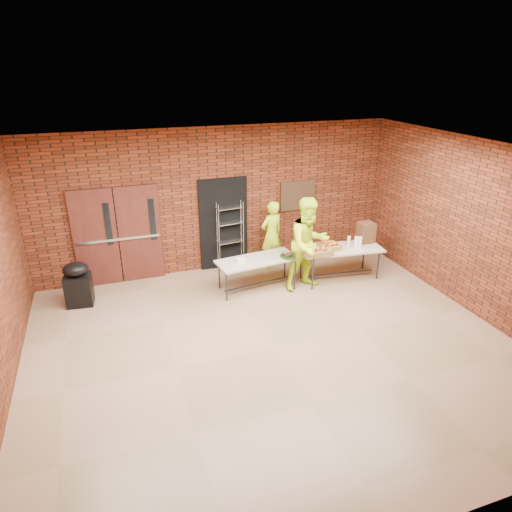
{
  "coord_description": "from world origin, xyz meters",
  "views": [
    {
      "loc": [
        -2.39,
        -5.97,
        4.45
      ],
      "look_at": [
        0.16,
        1.4,
        1.09
      ],
      "focal_mm": 32.0,
      "sensor_mm": 36.0,
      "label": 1
    }
  ],
  "objects": [
    {
      "name": "dark_doorway",
      "position": [
        0.1,
        3.46,
        1.05
      ],
      "size": [
        1.1,
        0.06,
        2.1
      ],
      "primitive_type": "cube",
      "color": "black",
      "rests_on": "room"
    },
    {
      "name": "bronze_plaque",
      "position": [
        1.9,
        3.45,
        1.55
      ],
      "size": [
        0.85,
        0.04,
        0.7
      ],
      "primitive_type": "cube",
      "color": "#3A2617",
      "rests_on": "room"
    },
    {
      "name": "coffee_dispenser",
      "position": [
        3.0,
        2.16,
        0.95
      ],
      "size": [
        0.34,
        0.3,
        0.44
      ],
      "primitive_type": "cube",
      "color": "#54361C",
      "rests_on": "table_right"
    },
    {
      "name": "room",
      "position": [
        0.0,
        0.0,
        1.6
      ],
      "size": [
        8.08,
        7.08,
        3.28
      ],
      "color": "olive",
      "rests_on": "ground"
    },
    {
      "name": "wire_rack",
      "position": [
        0.22,
        3.32,
        0.79
      ],
      "size": [
        0.6,
        0.26,
        1.59
      ],
      "primitive_type": null,
      "rotation": [
        0.0,
        0.0,
        0.11
      ],
      "color": "#B1B1B8",
      "rests_on": "room"
    },
    {
      "name": "basket_apples",
      "position": [
        1.74,
        1.86,
        0.79
      ],
      "size": [
        0.46,
        0.36,
        0.14
      ],
      "color": "olive",
      "rests_on": "table_right"
    },
    {
      "name": "cup_stack_front",
      "position": [
        2.6,
        1.89,
        0.86
      ],
      "size": [
        0.09,
        0.09,
        0.27
      ],
      "primitive_type": "cylinder",
      "color": "white",
      "rests_on": "table_right"
    },
    {
      "name": "basket_oranges",
      "position": [
        2.0,
        2.04,
        0.79
      ],
      "size": [
        0.48,
        0.38,
        0.15
      ],
      "color": "olive",
      "rests_on": "table_right"
    },
    {
      "name": "table_right",
      "position": [
        2.31,
        2.02,
        0.67
      ],
      "size": [
        1.85,
        0.95,
        0.73
      ],
      "rotation": [
        0.0,
        0.0,
        -0.12
      ],
      "color": "tan",
      "rests_on": "room"
    },
    {
      "name": "volunteer_woman",
      "position": [
        1.13,
        3.1,
        0.79
      ],
      "size": [
        0.67,
        0.54,
        1.58
      ],
      "primitive_type": "imported",
      "rotation": [
        0.0,
        0.0,
        3.46
      ],
      "color": "#CEF11A",
      "rests_on": "room"
    },
    {
      "name": "muffin_tray",
      "position": [
        1.11,
        2.04,
        0.73
      ],
      "size": [
        0.39,
        0.39,
        0.1
      ],
      "color": "#134612",
      "rests_on": "table_left"
    },
    {
      "name": "cup_stack_mid",
      "position": [
        2.69,
        1.88,
        0.85
      ],
      "size": [
        0.08,
        0.08,
        0.25
      ],
      "primitive_type": "cylinder",
      "color": "white",
      "rests_on": "table_right"
    },
    {
      "name": "covered_grill",
      "position": [
        -3.07,
        2.65,
        0.45
      ],
      "size": [
        0.53,
        0.46,
        0.9
      ],
      "rotation": [
        0.0,
        0.0,
        -0.11
      ],
      "color": "black",
      "rests_on": "room"
    },
    {
      "name": "cup_stack_back",
      "position": [
        2.54,
        2.08,
        0.83
      ],
      "size": [
        0.07,
        0.07,
        0.21
      ],
      "primitive_type": "cylinder",
      "color": "white",
      "rests_on": "table_right"
    },
    {
      "name": "double_doors",
      "position": [
        -2.2,
        3.44,
        1.05
      ],
      "size": [
        1.78,
        0.12,
        2.1
      ],
      "color": "#4E2216",
      "rests_on": "room"
    },
    {
      "name": "table_left",
      "position": [
        0.44,
        2.13,
        0.63
      ],
      "size": [
        1.74,
        0.91,
        0.68
      ],
      "rotation": [
        0.0,
        0.0,
        0.13
      ],
      "color": "tan",
      "rests_on": "room"
    },
    {
      "name": "napkin_box",
      "position": [
        0.09,
        2.12,
        0.72
      ],
      "size": [
        0.2,
        0.13,
        0.07
      ],
      "primitive_type": "cube",
      "color": "white",
      "rests_on": "table_left"
    },
    {
      "name": "basket_bananas",
      "position": [
        1.56,
        1.91,
        0.78
      ],
      "size": [
        0.42,
        0.33,
        0.13
      ],
      "color": "olive",
      "rests_on": "table_right"
    },
    {
      "name": "volunteer_man",
      "position": [
        1.47,
        1.87,
        0.98
      ],
      "size": [
        1.06,
        0.88,
        1.97
      ],
      "primitive_type": "imported",
      "rotation": [
        0.0,
        0.0,
        0.15
      ],
      "color": "#CEF11A",
      "rests_on": "room"
    }
  ]
}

